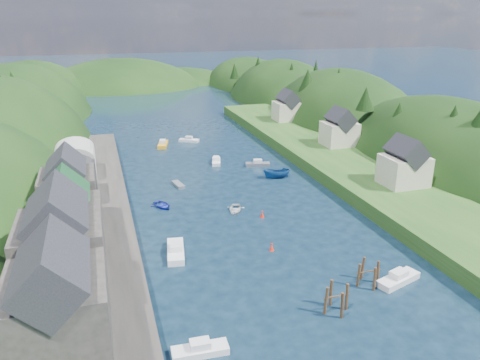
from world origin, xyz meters
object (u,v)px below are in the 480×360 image
object	(u,v)px
piling_cluster_near	(336,301)
channel_buoy_far	(262,214)
piling_cluster_far	(368,276)
channel_buoy_near	(272,247)

from	to	relation	value
piling_cluster_near	channel_buoy_far	world-z (taller)	piling_cluster_near
piling_cluster_far	channel_buoy_near	xyz separation A→B (m)	(-7.72, 11.04, -0.68)
piling_cluster_near	piling_cluster_far	bearing A→B (deg)	30.96
channel_buoy_far	piling_cluster_far	bearing A→B (deg)	-76.24
piling_cluster_far	channel_buoy_near	world-z (taller)	piling_cluster_far
channel_buoy_far	piling_cluster_near	bearing A→B (deg)	-91.87
piling_cluster_far	channel_buoy_near	distance (m)	13.49
piling_cluster_far	piling_cluster_near	bearing A→B (deg)	-149.04
piling_cluster_near	channel_buoy_far	size ratio (longest dim) A/B	3.42
piling_cluster_far	channel_buoy_far	xyz separation A→B (m)	(-5.28, 21.56, -0.68)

